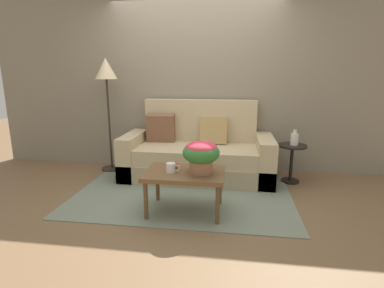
% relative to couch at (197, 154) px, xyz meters
% --- Properties ---
extents(ground_plane, '(14.00, 14.00, 0.00)m').
position_rel_couch_xyz_m(ground_plane, '(-0.09, -0.81, -0.33)').
color(ground_plane, brown).
extents(wall_back, '(6.40, 0.12, 2.60)m').
position_rel_couch_xyz_m(wall_back, '(-0.09, 0.47, 0.97)').
color(wall_back, gray).
rests_on(wall_back, ground).
extents(area_rug, '(2.63, 1.68, 0.01)m').
position_rel_couch_xyz_m(area_rug, '(-0.09, -0.73, -0.32)').
color(area_rug, gray).
rests_on(area_rug, ground).
extents(couch, '(2.10, 0.88, 1.09)m').
position_rel_couch_xyz_m(couch, '(0.00, 0.00, 0.00)').
color(couch, tan).
rests_on(couch, ground).
extents(coffee_table, '(0.83, 0.58, 0.46)m').
position_rel_couch_xyz_m(coffee_table, '(0.01, -1.17, 0.08)').
color(coffee_table, brown).
rests_on(coffee_table, ground).
extents(side_table, '(0.38, 0.38, 0.53)m').
position_rel_couch_xyz_m(side_table, '(1.31, -0.05, 0.04)').
color(side_table, black).
rests_on(side_table, ground).
extents(floor_lamp, '(0.32, 0.32, 1.69)m').
position_rel_couch_xyz_m(floor_lamp, '(-1.36, 0.12, 1.05)').
color(floor_lamp, '#2D2823').
rests_on(floor_lamp, ground).
extents(potted_plant, '(0.38, 0.38, 0.33)m').
position_rel_couch_xyz_m(potted_plant, '(0.19, -1.18, 0.34)').
color(potted_plant, '#A36B4C').
rests_on(potted_plant, coffee_table).
extents(coffee_mug, '(0.14, 0.10, 0.10)m').
position_rel_couch_xyz_m(coffee_mug, '(-0.12, -1.21, 0.18)').
color(coffee_mug, white).
rests_on(coffee_mug, coffee_table).
extents(snack_bowl, '(0.11, 0.11, 0.06)m').
position_rel_couch_xyz_m(snack_bowl, '(-0.14, -1.05, 0.16)').
color(snack_bowl, '#B2382D').
rests_on(snack_bowl, coffee_table).
extents(table_vase, '(0.10, 0.10, 0.21)m').
position_rel_couch_xyz_m(table_vase, '(1.32, -0.07, 0.28)').
color(table_vase, silver).
rests_on(table_vase, side_table).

